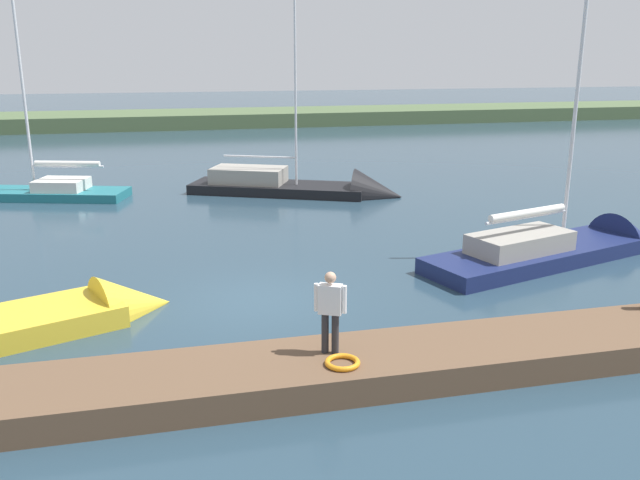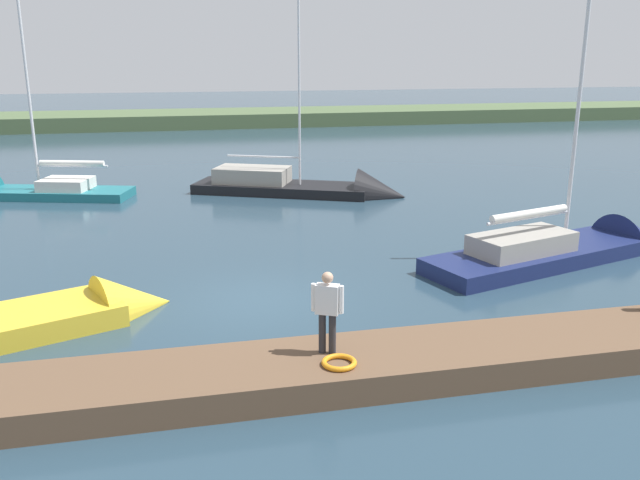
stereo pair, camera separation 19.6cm
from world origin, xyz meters
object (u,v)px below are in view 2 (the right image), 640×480
object	(u,v)px
life_ring_buoy	(339,363)
sailboat_outer_mooring	(25,195)
sailboat_mid_channel	(16,329)
sailboat_inner_slip	(316,191)
person_on_dock	(327,307)
sailboat_behind_pier	(572,252)

from	to	relation	value
life_ring_buoy	sailboat_outer_mooring	size ratio (longest dim) A/B	0.07
life_ring_buoy	sailboat_outer_mooring	xyz separation A→B (m)	(9.22, -20.16, -0.51)
life_ring_buoy	sailboat_outer_mooring	bearing A→B (deg)	-65.42
sailboat_mid_channel	life_ring_buoy	bearing A→B (deg)	-54.79
sailboat_mid_channel	sailboat_outer_mooring	world-z (taller)	sailboat_outer_mooring
sailboat_inner_slip	person_on_dock	bearing A→B (deg)	-77.13
sailboat_behind_pier	sailboat_outer_mooring	xyz separation A→B (m)	(18.48, -13.33, -0.02)
sailboat_inner_slip	person_on_dock	world-z (taller)	sailboat_inner_slip
sailboat_outer_mooring	person_on_dock	distance (m)	21.67
sailboat_mid_channel	person_on_dock	xyz separation A→B (m)	(-6.36, 3.62, 1.36)
sailboat_behind_pier	person_on_dock	xyz separation A→B (m)	(9.35, 6.27, 1.37)
sailboat_inner_slip	sailboat_behind_pier	world-z (taller)	sailboat_behind_pier
sailboat_inner_slip	person_on_dock	size ratio (longest dim) A/B	6.02
person_on_dock	life_ring_buoy	bearing A→B (deg)	35.69
life_ring_buoy	sailboat_outer_mooring	distance (m)	22.18
person_on_dock	sailboat_inner_slip	bearing A→B (deg)	-165.26
sailboat_outer_mooring	sailboat_inner_slip	bearing A→B (deg)	-173.39
sailboat_mid_channel	sailboat_outer_mooring	distance (m)	16.22
sailboat_mid_channel	sailboat_inner_slip	distance (m)	16.93
sailboat_mid_channel	sailboat_behind_pier	world-z (taller)	sailboat_mid_channel
sailboat_mid_channel	person_on_dock	size ratio (longest dim) A/B	6.05
sailboat_behind_pier	person_on_dock	world-z (taller)	sailboat_behind_pier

